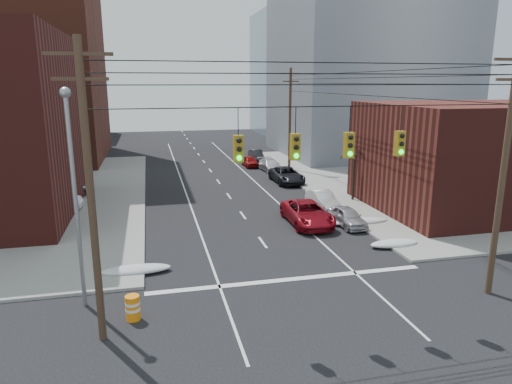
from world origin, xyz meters
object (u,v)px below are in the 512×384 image
lot_car_b (65,188)px  lot_car_a (51,201)px  parked_car_c (287,175)px  parked_car_b (322,200)px  parked_car_a (348,217)px  parked_car_d (270,165)px  parked_car_e (250,161)px  construction_barrel (133,307)px  red_pickup (307,213)px  parked_car_f (256,155)px

lot_car_b → lot_car_a: bearing=168.1°
parked_car_c → lot_car_b: (-19.99, -1.30, 0.07)m
parked_car_b → lot_car_a: lot_car_a is taller
parked_car_c → parked_car_a: bearing=-90.4°
parked_car_d → parked_car_e: bearing=112.0°
parked_car_a → parked_car_c: bearing=87.8°
parked_car_c → lot_car_a: lot_car_a is taller
parked_car_b → parked_car_d: bearing=89.5°
parked_car_d → parked_car_e: size_ratio=1.24×
parked_car_a → parked_car_e: bearing=91.7°
parked_car_a → lot_car_a: bearing=155.7°
parked_car_a → lot_car_b: size_ratio=0.79×
lot_car_a → construction_barrel: (6.39, -17.89, -0.33)m
parked_car_c → parked_car_e: 9.46m
red_pickup → lot_car_a: (-17.66, 7.22, 0.09)m
parked_car_b → construction_barrel: 19.91m
parked_car_b → parked_car_c: 9.46m
parked_car_e → parked_car_f: size_ratio=0.87×
parked_car_d → red_pickup: bearing=-102.2°
lot_car_a → parked_car_e: bearing=-49.1°
parked_car_a → lot_car_a: size_ratio=0.86×
parked_car_b → parked_car_d: size_ratio=0.92×
parked_car_a → parked_car_f: bearing=87.8°
red_pickup → construction_barrel: size_ratio=5.35×
lot_car_a → parked_car_d: bearing=-57.6°
parked_car_c → parked_car_f: (0.00, 13.04, -0.06)m
red_pickup → lot_car_b: red_pickup is taller
red_pickup → parked_car_b: 4.46m
red_pickup → parked_car_c: 13.36m
parked_car_a → parked_car_d: (0.00, 20.24, 0.01)m
parked_car_d → construction_barrel: parked_car_d is taller
parked_car_c → parked_car_d: 6.14m
parked_car_d → parked_car_f: 6.90m
construction_barrel → parked_car_d: bearing=65.2°
red_pickup → lot_car_b: (-17.46, 11.81, 0.03)m
parked_car_a → parked_car_b: size_ratio=0.92×
parked_car_a → parked_car_b: parked_car_b is taller
parked_car_c → parked_car_f: bearing=89.6°
parked_car_e → parked_car_a: bearing=-87.1°
parked_car_d → construction_barrel: (-13.81, -29.93, -0.11)m
parked_car_b → parked_car_c: (0.00, 9.45, 0.07)m
parked_car_e → lot_car_a: (-18.60, -15.23, 0.26)m
parked_car_c → parked_car_e: (-1.60, 9.33, -0.13)m
parked_car_f → red_pickup: bearing=-92.1°
lot_car_b → parked_car_a: bearing=-131.9°
parked_car_c → parked_car_e: parked_car_c is taller
parked_car_e → parked_car_c: bearing=-81.3°
lot_car_b → parked_car_f: bearing=-63.7°
red_pickup → lot_car_b: size_ratio=1.17×
lot_car_a → construction_barrel: lot_car_a is taller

